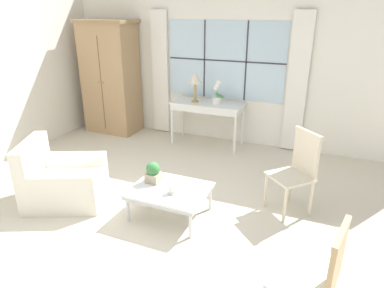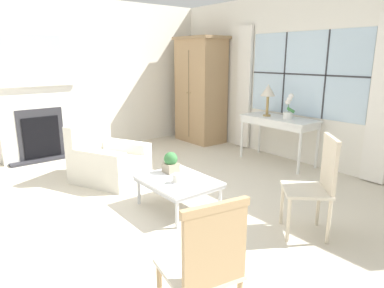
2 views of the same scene
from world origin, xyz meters
TOP-DOWN VIEW (x-y plane):
  - ground_plane at (0.00, 0.00)m, footprint 14.00×14.00m
  - wall_back_windowed at (0.00, 3.02)m, footprint 7.20×0.14m
  - armoire at (-2.22, 2.64)m, footprint 1.08×0.68m
  - console_table at (-0.19, 2.66)m, footprint 1.28×0.56m
  - table_lamp at (-0.41, 2.61)m, footprint 0.24×0.24m
  - potted_orchid at (-0.02, 2.67)m, footprint 0.20×0.16m
  - armchair_upholstered at (-1.18, 0.03)m, footprint 1.17×1.12m
  - side_chair_wooden at (1.59, 0.97)m, footprint 0.62×0.62m
  - accent_chair_wooden at (1.95, -0.79)m, footprint 0.51×0.51m
  - coffee_table at (0.24, 0.25)m, footprint 0.90×0.72m
  - potted_plant_small at (-0.02, 0.33)m, footprint 0.17×0.17m
  - pillar_candle at (0.32, 0.17)m, footprint 0.12×0.12m

SIDE VIEW (x-z plane):
  - ground_plane at x=0.00m, z-range 0.00..0.00m
  - armchair_upholstered at x=-1.18m, z-range -0.15..0.68m
  - coffee_table at x=0.24m, z-range 0.14..0.51m
  - pillar_candle at x=0.32m, z-range 0.35..0.47m
  - potted_plant_small at x=-0.02m, z-range 0.36..0.63m
  - accent_chair_wooden at x=1.95m, z-range 0.07..1.06m
  - side_chair_wooden at x=1.59m, z-range 0.07..1.09m
  - console_table at x=-0.19m, z-range 0.30..1.08m
  - potted_orchid at x=-0.02m, z-range 0.74..1.15m
  - armoire at x=-2.22m, z-range 0.01..2.16m
  - table_lamp at x=-0.41m, z-range 0.92..1.46m
  - wall_back_windowed at x=0.00m, z-range -0.01..2.79m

